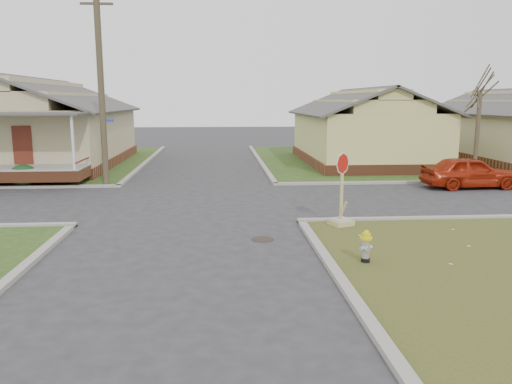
{
  "coord_description": "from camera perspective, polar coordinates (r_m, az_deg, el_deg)",
  "views": [
    {
      "loc": [
        1.0,
        -14.16,
        3.91
      ],
      "look_at": [
        2.12,
        1.0,
        1.1
      ],
      "focal_mm": 35.0,
      "sensor_mm": 36.0,
      "label": 1
    }
  ],
  "objects": [
    {
      "name": "fire_hydrant",
      "position": [
        12.35,
        12.46,
        -5.88
      ],
      "size": [
        0.3,
        0.3,
        0.79
      ],
      "rotation": [
        0.0,
        0.0,
        0.39
      ],
      "color": "black",
      "rests_on": "ground"
    },
    {
      "name": "corner_house",
      "position": [
        32.78,
        -24.01,
        6.73
      ],
      "size": [
        10.1,
        15.5,
        5.3
      ],
      "color": "brown",
      "rests_on": "ground"
    },
    {
      "name": "utility_pole",
      "position": [
        23.65,
        -17.31,
        11.84
      ],
      "size": [
        1.8,
        0.28,
        9.0
      ],
      "color": "#413725",
      "rests_on": "ground"
    },
    {
      "name": "tree_mid_right",
      "position": [
        27.67,
        23.94,
        5.94
      ],
      "size": [
        0.22,
        0.22,
        4.2
      ],
      "primitive_type": "cylinder",
      "color": "#413725",
      "rests_on": "verge_far_right"
    },
    {
      "name": "curbs",
      "position": [
        19.58,
        -7.07,
        -1.12
      ],
      "size": [
        80.0,
        40.0,
        0.12
      ],
      "primitive_type": null,
      "color": "gray",
      "rests_on": "ground"
    },
    {
      "name": "ground",
      "position": [
        14.72,
        -8.0,
        -5.03
      ],
      "size": [
        120.0,
        120.0,
        0.0
      ],
      "primitive_type": "plane",
      "color": "#2C2C2F",
      "rests_on": "ground"
    },
    {
      "name": "manhole",
      "position": [
        14.26,
        0.77,
        -5.42
      ],
      "size": [
        0.64,
        0.64,
        0.01
      ],
      "primitive_type": "cylinder",
      "color": "black",
      "rests_on": "ground"
    },
    {
      "name": "hedge_right",
      "position": [
        24.97,
        -25.03,
        1.78
      ],
      "size": [
        1.34,
        1.1,
        1.02
      ],
      "primitive_type": "ellipsoid",
      "color": "#163C18",
      "rests_on": "verge_far_left"
    },
    {
      "name": "red_sedan",
      "position": [
        24.4,
        23.22,
        2.1
      ],
      "size": [
        4.24,
        1.8,
        1.43
      ],
      "primitive_type": "imported",
      "rotation": [
        0.0,
        0.0,
        1.6
      ],
      "color": "#9E200B",
      "rests_on": "ground"
    },
    {
      "name": "side_house_yellow",
      "position": [
        32.0,
        12.21,
        7.16
      ],
      "size": [
        7.6,
        11.6,
        4.7
      ],
      "color": "brown",
      "rests_on": "ground"
    },
    {
      "name": "stop_sign",
      "position": [
        15.81,
        9.7,
        -1.97
      ],
      "size": [
        0.65,
        0.63,
        2.29
      ],
      "rotation": [
        0.0,
        0.0,
        0.37
      ],
      "color": "#A19457",
      "rests_on": "ground"
    }
  ]
}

